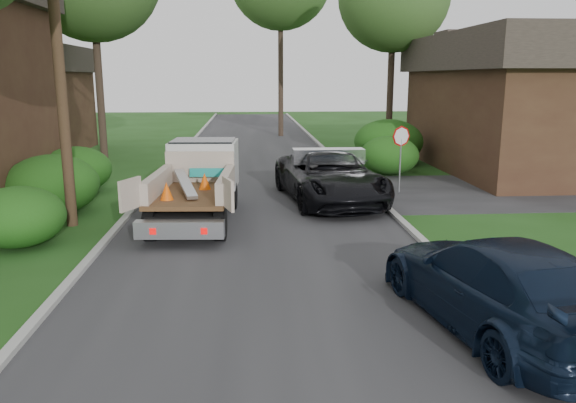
{
  "coord_description": "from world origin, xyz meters",
  "views": [
    {
      "loc": [
        -0.36,
        -11.15,
        4.2
      ],
      "look_at": [
        0.59,
        2.35,
        1.2
      ],
      "focal_mm": 35.0,
      "sensor_mm": 36.0,
      "label": 1
    }
  ],
  "objects_px": {
    "stop_sign": "(401,145)",
    "house_right": "(541,101)",
    "flatbed_truck": "(200,176)",
    "black_pickup": "(330,177)",
    "utility_pole": "(57,40)",
    "house_left_far": "(15,98)",
    "navy_suv": "(498,284)"
  },
  "relations": [
    {
      "from": "black_pickup",
      "to": "navy_suv",
      "type": "relative_size",
      "value": 1.14
    },
    {
      "from": "house_right",
      "to": "black_pickup",
      "type": "xyz_separation_m",
      "value": [
        -10.6,
        -6.34,
        -2.29
      ]
    },
    {
      "from": "flatbed_truck",
      "to": "black_pickup",
      "type": "distance_m",
      "value": 4.6
    },
    {
      "from": "utility_pole",
      "to": "house_right",
      "type": "xyz_separation_m",
      "value": [
        18.48,
        9.02,
        -2.01
      ]
    },
    {
      "from": "stop_sign",
      "to": "house_right",
      "type": "relative_size",
      "value": 0.19
    },
    {
      "from": "house_right",
      "to": "flatbed_truck",
      "type": "xyz_separation_m",
      "value": [
        -14.89,
        -7.97,
        -1.94
      ]
    },
    {
      "from": "stop_sign",
      "to": "black_pickup",
      "type": "height_order",
      "value": "stop_sign"
    },
    {
      "from": "stop_sign",
      "to": "navy_suv",
      "type": "height_order",
      "value": "stop_sign"
    },
    {
      "from": "black_pickup",
      "to": "flatbed_truck",
      "type": "bearing_deg",
      "value": -166.47
    },
    {
      "from": "flatbed_truck",
      "to": "house_right",
      "type": "bearing_deg",
      "value": 31.45
    },
    {
      "from": "utility_pole",
      "to": "house_left_far",
      "type": "xyz_separation_m",
      "value": [
        -8.02,
        17.02,
        -2.12
      ]
    },
    {
      "from": "navy_suv",
      "to": "house_right",
      "type": "bearing_deg",
      "value": -128.26
    },
    {
      "from": "house_left_far",
      "to": "flatbed_truck",
      "type": "bearing_deg",
      "value": -53.97
    },
    {
      "from": "utility_pole",
      "to": "house_right",
      "type": "bearing_deg",
      "value": 26.01
    },
    {
      "from": "utility_pole",
      "to": "black_pickup",
      "type": "relative_size",
      "value": 1.59
    },
    {
      "from": "house_left_far",
      "to": "black_pickup",
      "type": "relative_size",
      "value": 1.2
    },
    {
      "from": "black_pickup",
      "to": "utility_pole",
      "type": "bearing_deg",
      "value": -168.52
    },
    {
      "from": "stop_sign",
      "to": "black_pickup",
      "type": "relative_size",
      "value": 0.4
    },
    {
      "from": "house_left_far",
      "to": "house_right",
      "type": "xyz_separation_m",
      "value": [
        26.5,
        -8.0,
        0.11
      ]
    },
    {
      "from": "house_right",
      "to": "navy_suv",
      "type": "height_order",
      "value": "house_right"
    },
    {
      "from": "navy_suv",
      "to": "black_pickup",
      "type": "bearing_deg",
      "value": -91.27
    },
    {
      "from": "house_left_far",
      "to": "house_right",
      "type": "relative_size",
      "value": 0.58
    },
    {
      "from": "house_left_far",
      "to": "utility_pole",
      "type": "bearing_deg",
      "value": -64.77
    },
    {
      "from": "stop_sign",
      "to": "utility_pole",
      "type": "bearing_deg",
      "value": -159.38
    },
    {
      "from": "house_right",
      "to": "navy_suv",
      "type": "bearing_deg",
      "value": -119.14
    },
    {
      "from": "house_left_far",
      "to": "navy_suv",
      "type": "bearing_deg",
      "value": -54.77
    },
    {
      "from": "flatbed_truck",
      "to": "navy_suv",
      "type": "height_order",
      "value": "flatbed_truck"
    },
    {
      "from": "utility_pole",
      "to": "house_right",
      "type": "distance_m",
      "value": 20.66
    },
    {
      "from": "navy_suv",
      "to": "utility_pole",
      "type": "bearing_deg",
      "value": -47.99
    },
    {
      "from": "stop_sign",
      "to": "house_left_far",
      "type": "distance_m",
      "value": 22.81
    },
    {
      "from": "stop_sign",
      "to": "flatbed_truck",
      "type": "xyz_separation_m",
      "value": [
        -7.09,
        -2.97,
        -0.56
      ]
    },
    {
      "from": "stop_sign",
      "to": "flatbed_truck",
      "type": "relative_size",
      "value": 0.41
    }
  ]
}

